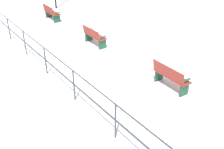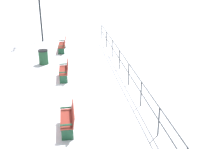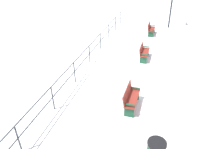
# 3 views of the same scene
# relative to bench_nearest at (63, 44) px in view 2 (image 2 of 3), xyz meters

# --- Properties ---
(ground_plane) EXTENTS (80.00, 80.00, 0.00)m
(ground_plane) POSITION_rel_bench_nearest_xyz_m (0.05, 7.25, -0.47)
(ground_plane) COLOR white
(ground_plane) RESTS_ON ground
(bench_nearest) EXTENTS (0.62, 1.58, 0.89)m
(bench_nearest) POSITION_rel_bench_nearest_xyz_m (0.00, 0.00, 0.00)
(bench_nearest) COLOR maroon
(bench_nearest) RESTS_ON ground
(bench_second) EXTENTS (0.53, 1.43, 0.91)m
(bench_second) POSITION_rel_bench_nearest_xyz_m (0.00, 4.83, 0.01)
(bench_second) COLOR maroon
(bench_second) RESTS_ON ground
(bench_third) EXTENTS (0.52, 1.42, 0.87)m
(bench_third) POSITION_rel_bench_nearest_xyz_m (0.00, 9.67, -0.00)
(bench_third) COLOR maroon
(bench_third) RESTS_ON ground
(waterfront_railing) EXTENTS (0.05, 19.91, 1.10)m
(waterfront_railing) POSITION_rel_bench_nearest_xyz_m (-3.00, 7.25, 0.28)
(waterfront_railing) COLOR #383D42
(waterfront_railing) RESTS_ON ground
(trash_bin) EXTENTS (0.56, 0.56, 0.85)m
(trash_bin) POSITION_rel_bench_nearest_xyz_m (1.17, 2.35, -0.04)
(trash_bin) COLOR #1E4C2D
(trash_bin) RESTS_ON ground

